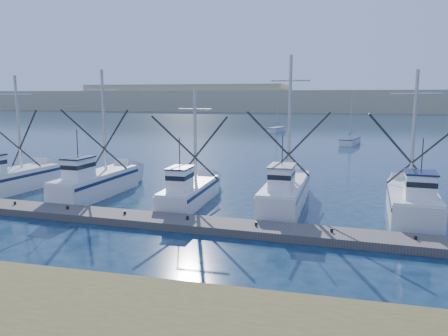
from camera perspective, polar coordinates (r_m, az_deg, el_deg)
The scene contains 6 objects.
ground at distance 19.09m, azimuth 0.88°, elevation -13.37°, with size 500.00×500.00×0.00m, color #0C1C36.
floating_dock at distance 25.93m, azimuth -8.93°, elevation -6.78°, with size 32.88×2.19×0.44m, color #56524D.
dune_ridge at distance 227.19m, azimuth 13.31°, elevation 8.52°, with size 360.00×60.00×10.00m, color tan.
trawler_fleet at distance 30.50m, azimuth -4.72°, elevation -2.74°, with size 32.58×9.60×10.15m.
sailboat_near at distance 70.15m, azimuth 16.13°, elevation 3.36°, with size 3.40×6.72×8.10m.
sailboat_far at distance 91.53m, azimuth 6.88°, elevation 4.99°, with size 3.22×6.12×8.10m.
Camera 1 is at (4.04, -17.14, 7.38)m, focal length 35.00 mm.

